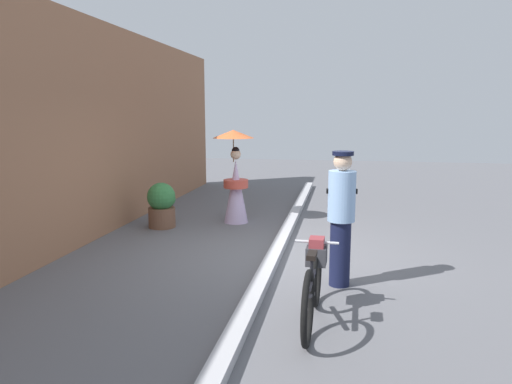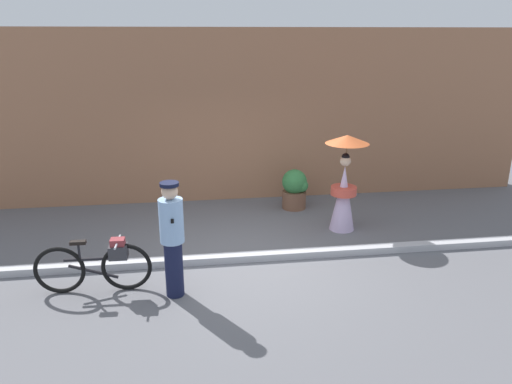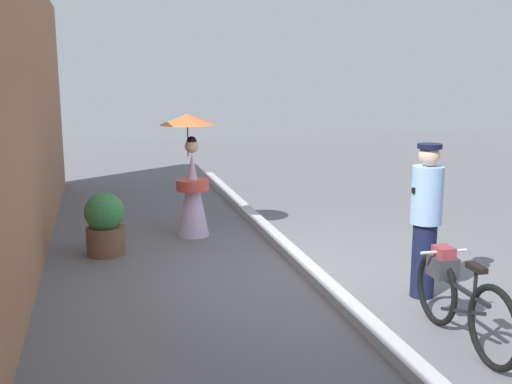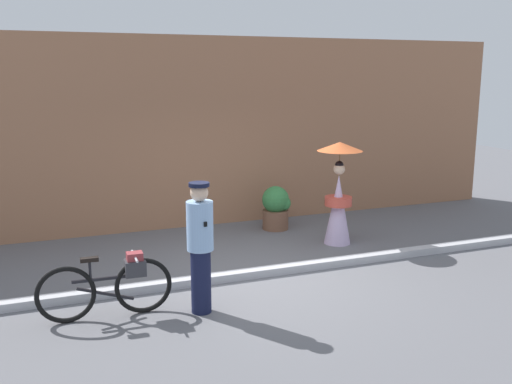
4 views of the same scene
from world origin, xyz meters
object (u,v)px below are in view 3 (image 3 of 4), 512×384
object	(u,v)px
potted_plant_by_door	(105,223)
person_officer	(426,216)
bicycle_near_officer	(459,297)
person_with_parasol	(191,175)

from	to	relation	value
potted_plant_by_door	person_officer	bearing A→B (deg)	-126.57
bicycle_near_officer	potted_plant_by_door	bearing A→B (deg)	40.83
person_with_parasol	potted_plant_by_door	xyz separation A→B (m)	(-0.66, 1.29, -0.49)
person_officer	potted_plant_by_door	distance (m)	4.23
bicycle_near_officer	person_with_parasol	xyz separation A→B (m)	(4.27, 1.83, 0.51)
person_with_parasol	person_officer	bearing A→B (deg)	-146.56
person_with_parasol	potted_plant_by_door	bearing A→B (deg)	117.12
bicycle_near_officer	potted_plant_by_door	world-z (taller)	potted_plant_by_door
person_with_parasol	potted_plant_by_door	world-z (taller)	person_with_parasol
bicycle_near_officer	potted_plant_by_door	distance (m)	4.77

